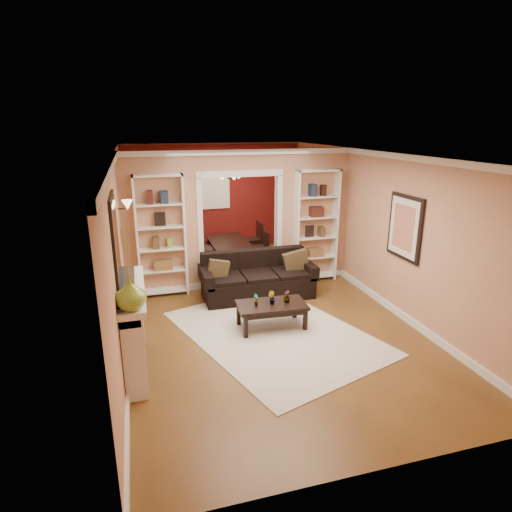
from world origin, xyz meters
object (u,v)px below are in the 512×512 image
object	(u,v)px
sofa	(258,276)
bookshelf_right	(316,226)
dining_table	(230,252)
bookshelf_left	(161,237)
fireplace	(135,328)
coffee_table	(271,316)

from	to	relation	value
sofa	bookshelf_right	xyz separation A→B (m)	(1.40, 0.58, 0.73)
bookshelf_right	dining_table	size ratio (longest dim) A/B	1.47
sofa	bookshelf_right	distance (m)	1.68
bookshelf_right	dining_table	world-z (taller)	bookshelf_right
bookshelf_left	fireplace	xyz separation A→B (m)	(-0.54, -2.53, -0.57)
bookshelf_left	sofa	bearing A→B (deg)	-18.82
coffee_table	bookshelf_left	size ratio (longest dim) A/B	0.48
bookshelf_left	bookshelf_right	size ratio (longest dim) A/B	1.00
sofa	dining_table	bearing A→B (deg)	91.80
coffee_table	sofa	bearing A→B (deg)	86.61
sofa	fireplace	size ratio (longest dim) A/B	1.26
coffee_table	bookshelf_right	xyz separation A→B (m)	(1.55, 1.90, 0.94)
bookshelf_right	fireplace	world-z (taller)	bookshelf_right
sofa	bookshelf_left	xyz separation A→B (m)	(-1.70, 0.58, 0.73)
bookshelf_right	dining_table	distance (m)	2.28
dining_table	bookshelf_right	bearing A→B (deg)	-135.99
coffee_table	bookshelf_right	world-z (taller)	bookshelf_right
bookshelf_left	dining_table	size ratio (longest dim) A/B	1.47
coffee_table	bookshelf_left	distance (m)	2.63
fireplace	dining_table	world-z (taller)	fireplace
sofa	bookshelf_right	world-z (taller)	bookshelf_right
bookshelf_left	dining_table	world-z (taller)	bookshelf_left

